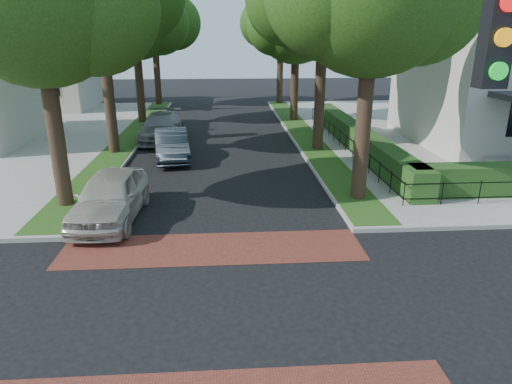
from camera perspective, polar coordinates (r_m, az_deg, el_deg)
ground at (r=11.08m, az=-5.79°, el=-14.32°), size 120.00×120.00×0.00m
crosswalk_far at (r=13.87m, az=-5.42°, el=-7.02°), size 9.00×2.20×0.01m
grass_strip_ne at (r=29.39m, az=5.93°, el=7.30°), size 1.60×29.80×0.02m
grass_strip_nw at (r=29.56m, az=-15.34°, el=6.80°), size 1.60×29.80×0.02m
tree_right_far at (r=33.89m, az=5.17°, el=20.35°), size 7.25×6.23×9.74m
tree_right_back at (r=42.82m, az=3.22°, el=20.58°), size 7.50×6.45×10.20m
tree_left_far at (r=34.00m, az=-14.73°, el=20.20°), size 7.00×6.02×9.86m
tree_left_back at (r=42.92m, az=-12.52°, el=20.38°), size 7.75×6.66×10.44m
hedge_main_road at (r=25.87m, az=12.55°, el=6.69°), size 1.00×18.00×1.20m
fence_main_road at (r=25.69m, az=10.80°, el=6.38°), size 0.06×18.00×0.90m
house_left_far at (r=44.24m, az=-26.07°, el=15.84°), size 10.00×9.00×10.14m
parked_car_front at (r=16.41m, az=-17.77°, el=-0.51°), size 2.19×5.02×1.69m
parked_car_middle at (r=23.82m, az=-10.49°, el=5.81°), size 2.28×4.81×1.52m
parked_car_rear at (r=28.48m, az=-11.78°, el=7.97°), size 2.29×5.60×1.63m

